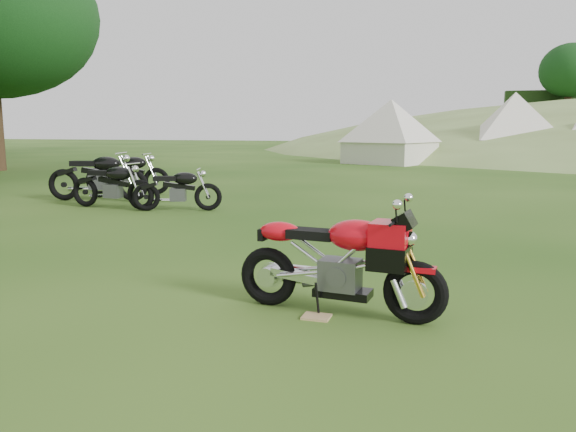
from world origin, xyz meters
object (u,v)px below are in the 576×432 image
(vintage_moto_d, at_px, (112,184))
(vintage_moto_a, at_px, (177,188))
(vintage_moto_c, at_px, (127,172))
(vintage_moto_b, at_px, (98,175))
(tent_mid, at_px, (514,130))
(sport_motorcycle, at_px, (338,254))
(tent_left, at_px, (390,132))
(plywood_board, at_px, (316,317))

(vintage_moto_d, bearing_deg, vintage_moto_a, 7.27)
(vintage_moto_c, height_order, vintage_moto_d, vintage_moto_c)
(vintage_moto_b, bearing_deg, vintage_moto_a, -31.69)
(vintage_moto_c, xyz_separation_m, vintage_moto_d, (1.02, -2.20, -0.04))
(vintage_moto_b, xyz_separation_m, tent_mid, (10.11, 17.55, 0.91))
(vintage_moto_b, bearing_deg, vintage_moto_d, -55.41)
(sport_motorcycle, bearing_deg, vintage_moto_b, 143.90)
(vintage_moto_d, xyz_separation_m, tent_left, (3.80, 15.75, 0.88))
(plywood_board, bearing_deg, vintage_moto_c, 130.61)
(vintage_moto_b, xyz_separation_m, tent_left, (4.75, 14.83, 0.80))
(sport_motorcycle, bearing_deg, vintage_moto_a, 135.55)
(plywood_board, distance_m, vintage_moto_a, 6.54)
(vintage_moto_b, bearing_deg, sport_motorcycle, -54.13)
(vintage_moto_a, bearing_deg, tent_mid, 50.25)
(plywood_board, bearing_deg, vintage_moto_d, 135.70)
(vintage_moto_d, height_order, tent_mid, tent_mid)
(vintage_moto_c, bearing_deg, tent_mid, 46.74)
(vintage_moto_a, relative_size, vintage_moto_c, 0.83)
(vintage_moto_a, xyz_separation_m, vintage_moto_c, (-2.39, 2.14, 0.09))
(sport_motorcycle, xyz_separation_m, vintage_moto_a, (-4.07, 5.06, -0.09))
(vintage_moto_c, distance_m, vintage_moto_d, 2.43)
(sport_motorcycle, xyz_separation_m, tent_left, (-1.63, 20.75, 0.85))
(sport_motorcycle, distance_m, tent_mid, 23.79)
(sport_motorcycle, relative_size, tent_left, 0.55)
(tent_left, xyz_separation_m, tent_mid, (5.35, 2.72, 0.11))
(sport_motorcycle, bearing_deg, tent_mid, 87.76)
(vintage_moto_a, bearing_deg, sport_motorcycle, -68.03)
(vintage_moto_c, bearing_deg, tent_left, 59.16)
(tent_left, bearing_deg, sport_motorcycle, -61.41)
(plywood_board, relative_size, vintage_moto_b, 0.11)
(vintage_moto_d, bearing_deg, plywood_board, -39.49)
(tent_mid, bearing_deg, tent_left, -160.48)
(vintage_moto_c, bearing_deg, vintage_moto_b, -97.96)
(plywood_board, relative_size, vintage_moto_a, 0.14)
(vintage_moto_a, distance_m, tent_left, 15.90)
(vintage_moto_b, relative_size, tent_left, 0.68)
(vintage_moto_c, xyz_separation_m, tent_mid, (10.18, 16.27, 0.96))
(vintage_moto_c, relative_size, tent_mid, 0.58)
(sport_motorcycle, relative_size, vintage_moto_b, 0.81)
(vintage_moto_b, height_order, vintage_moto_d, vintage_moto_b)
(sport_motorcycle, height_order, tent_mid, tent_mid)
(plywood_board, height_order, tent_left, tent_left)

